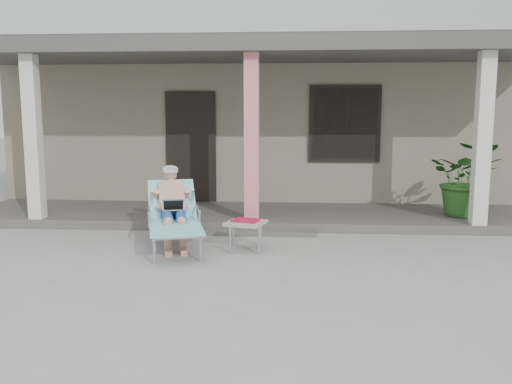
{
  "coord_description": "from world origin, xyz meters",
  "views": [
    {
      "loc": [
        0.64,
        -6.26,
        1.87
      ],
      "look_at": [
        0.18,
        0.6,
        0.85
      ],
      "focal_mm": 38.0,
      "sensor_mm": 36.0,
      "label": 1
    }
  ],
  "objects": [
    {
      "name": "house",
      "position": [
        0.0,
        6.5,
        1.67
      ],
      "size": [
        10.4,
        5.4,
        3.3
      ],
      "color": "gray",
      "rests_on": "ground"
    },
    {
      "name": "side_table",
      "position": [
        0.02,
        0.89,
        0.36
      ],
      "size": [
        0.6,
        0.6,
        0.43
      ],
      "rotation": [
        0.0,
        0.0,
        -0.3
      ],
      "color": "#A8A8A3",
      "rests_on": "ground"
    },
    {
      "name": "porch_step",
      "position": [
        0.0,
        1.85,
        0.04
      ],
      "size": [
        2.0,
        0.3,
        0.07
      ],
      "primitive_type": "cube",
      "color": "#605B56",
      "rests_on": "ground"
    },
    {
      "name": "porch_overhang",
      "position": [
        0.0,
        2.95,
        2.79
      ],
      "size": [
        10.0,
        2.3,
        2.85
      ],
      "color": "silver",
      "rests_on": "porch_deck"
    },
    {
      "name": "ground",
      "position": [
        0.0,
        0.0,
        0.0
      ],
      "size": [
        60.0,
        60.0,
        0.0
      ],
      "primitive_type": "plane",
      "color": "#9E9E99",
      "rests_on": "ground"
    },
    {
      "name": "porch_deck",
      "position": [
        0.0,
        3.0,
        0.07
      ],
      "size": [
        10.0,
        2.0,
        0.15
      ],
      "primitive_type": "cube",
      "color": "#605B56",
      "rests_on": "ground"
    },
    {
      "name": "lounger",
      "position": [
        -1.01,
        1.04,
        0.71
      ],
      "size": [
        1.1,
        1.84,
        1.16
      ],
      "rotation": [
        0.0,
        0.0,
        0.27
      ],
      "color": "#B7B7BC",
      "rests_on": "ground"
    },
    {
      "name": "potted_palm",
      "position": [
        3.51,
        2.82,
        0.77
      ],
      "size": [
        1.38,
        1.29,
        1.24
      ],
      "primitive_type": "imported",
      "rotation": [
        0.0,
        0.0,
        -0.36
      ],
      "color": "#26591E",
      "rests_on": "porch_deck"
    }
  ]
}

